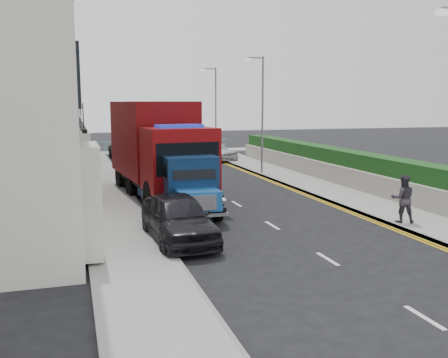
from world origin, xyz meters
TOP-DOWN VIEW (x-y plane):
  - ground at (0.00, 0.00)m, footprint 120.00×120.00m
  - pavement_west at (-5.20, 9.00)m, footprint 2.40×38.00m
  - pavement_east at (5.30, 9.00)m, footprint 2.60×38.00m
  - promenade at (0.00, 29.00)m, footprint 30.00×2.50m
  - sea_plane at (0.00, 60.00)m, footprint 120.00×120.00m
  - terrace_west at (-9.47, 13.00)m, footprint 6.31×30.20m
  - garden_east at (7.21, 9.00)m, footprint 1.45×28.00m
  - seafront_railing at (0.00, 28.20)m, footprint 13.00×0.08m
  - lamp_mid at (4.18, 14.00)m, footprint 1.23×0.18m
  - lamp_far at (4.18, 24.00)m, footprint 1.23×0.18m
  - bedford_lorry at (-2.48, 4.09)m, footprint 2.03×4.92m
  - red_lorry at (-2.87, 8.91)m, footprint 3.60×8.55m
  - parked_car_front at (-3.60, 1.00)m, footprint 1.98×4.51m
  - parked_car_mid at (-3.26, 8.82)m, footprint 1.87×4.20m
  - parked_car_rear at (-2.60, 16.80)m, footprint 2.44×5.30m
  - seafront_car_left at (-2.28, 24.17)m, footprint 3.49×6.26m
  - seafront_car_right at (3.50, 22.00)m, footprint 3.35×4.67m
  - pedestrian_east_far at (4.40, 0.68)m, footprint 1.01×0.91m
  - pedestrian_west_near at (-6.00, 8.30)m, footprint 1.16×0.85m
  - pedestrian_west_far at (-6.00, 15.69)m, footprint 0.95×0.83m

SIDE VIEW (x-z plane):
  - ground at x=0.00m, z-range 0.00..0.00m
  - sea_plane at x=0.00m, z-range 0.00..0.00m
  - pavement_west at x=-5.20m, z-range 0.00..0.12m
  - pavement_east at x=5.30m, z-range 0.00..0.12m
  - promenade at x=0.00m, z-range 0.00..0.12m
  - seafront_railing at x=0.00m, z-range 0.03..1.14m
  - parked_car_mid at x=-3.26m, z-range 0.00..1.34m
  - seafront_car_right at x=3.50m, z-range 0.00..1.48m
  - parked_car_rear at x=-2.60m, z-range 0.00..1.50m
  - parked_car_front at x=-3.60m, z-range 0.00..1.51m
  - seafront_car_left at x=-2.28m, z-range 0.00..1.65m
  - garden_east at x=7.21m, z-range 0.02..1.77m
  - pedestrian_west_far at x=-6.00m, z-range 0.12..1.76m
  - pedestrian_east_far at x=4.40m, z-range 0.12..1.82m
  - pedestrian_west_near at x=-6.00m, z-range 0.12..1.95m
  - bedford_lorry at x=-2.48m, z-range -0.09..2.21m
  - red_lorry at x=-2.87m, z-range 0.14..4.50m
  - lamp_mid at x=4.18m, z-range 0.50..7.50m
  - lamp_far at x=4.18m, z-range 0.50..7.50m
  - terrace_west at x=-9.47m, z-range 0.04..14.29m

